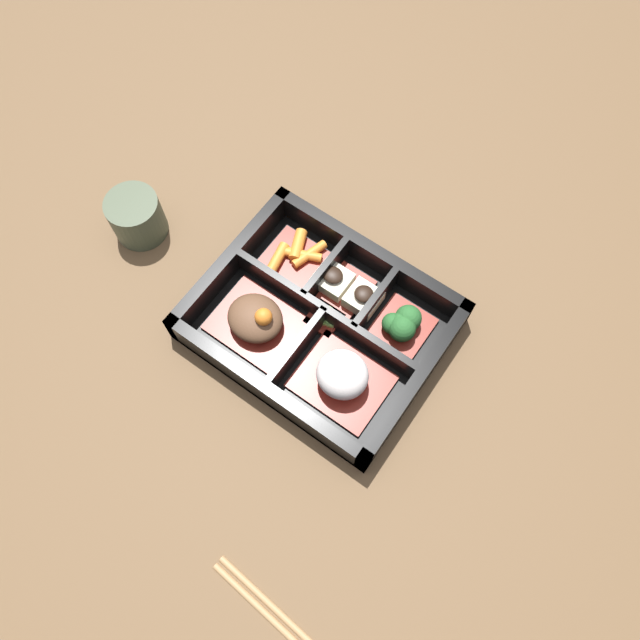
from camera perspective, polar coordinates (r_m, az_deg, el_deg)
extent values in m
plane|color=brown|center=(0.73, 0.00, -0.77)|extent=(3.00, 3.00, 0.00)
cube|color=black|center=(0.73, 0.00, -0.62)|extent=(0.27, 0.22, 0.01)
cube|color=black|center=(0.75, 4.58, 5.82)|extent=(0.27, 0.01, 0.05)
cube|color=black|center=(0.69, -5.02, -6.52)|extent=(0.27, 0.01, 0.05)
cube|color=black|center=(0.69, 8.75, -5.75)|extent=(0.01, 0.22, 0.05)
cube|color=black|center=(0.75, -8.07, 5.19)|extent=(0.01, 0.22, 0.05)
cube|color=black|center=(0.71, 0.40, 0.45)|extent=(0.24, 0.01, 0.05)
cube|color=black|center=(0.72, 4.92, 1.39)|extent=(0.01, 0.09, 0.05)
cube|color=black|center=(0.74, 0.45, 4.23)|extent=(0.01, 0.09, 0.05)
cube|color=black|center=(0.70, -2.07, -2.75)|extent=(0.01, 0.10, 0.05)
cube|color=maroon|center=(0.70, 1.99, -5.66)|extent=(0.10, 0.08, 0.01)
ellipsoid|color=silver|center=(0.67, 2.06, -5.01)|extent=(0.06, 0.05, 0.05)
cube|color=maroon|center=(0.72, -5.82, -0.38)|extent=(0.10, 0.08, 0.01)
ellipsoid|color=brown|center=(0.71, -5.95, 0.16)|extent=(0.07, 0.06, 0.03)
sphere|color=orange|center=(0.69, -5.19, 0.29)|extent=(0.02, 0.02, 0.02)
cube|color=maroon|center=(0.73, 7.47, -0.70)|extent=(0.06, 0.07, 0.01)
sphere|color=#265B28|center=(0.70, 7.52, -0.76)|extent=(0.03, 0.03, 0.03)
sphere|color=#265B28|center=(0.71, 6.66, -0.33)|extent=(0.03, 0.03, 0.03)
sphere|color=#265B28|center=(0.71, 7.43, -0.41)|extent=(0.03, 0.03, 0.03)
sphere|color=#265B28|center=(0.71, 8.06, 0.17)|extent=(0.03, 0.03, 0.03)
cube|color=maroon|center=(0.74, 2.59, 2.41)|extent=(0.05, 0.07, 0.01)
cube|color=beige|center=(0.72, 3.97, 1.95)|extent=(0.04, 0.04, 0.02)
ellipsoid|color=black|center=(0.71, 4.03, 2.40)|extent=(0.02, 0.02, 0.01)
cube|color=beige|center=(0.73, 1.16, 3.70)|extent=(0.04, 0.04, 0.02)
ellipsoid|color=black|center=(0.72, 1.18, 4.14)|extent=(0.02, 0.02, 0.01)
cube|color=maroon|center=(0.76, -2.38, 5.55)|extent=(0.07, 0.07, 0.01)
cylinder|color=orange|center=(0.75, -1.62, 5.98)|extent=(0.05, 0.03, 0.01)
cylinder|color=orange|center=(0.75, -3.94, 5.60)|extent=(0.02, 0.04, 0.01)
cylinder|color=orange|center=(0.76, -2.03, 6.88)|extent=(0.03, 0.04, 0.01)
cylinder|color=orange|center=(0.75, -0.98, 6.04)|extent=(0.02, 0.05, 0.01)
cylinder|color=orange|center=(0.75, -2.28, 6.17)|extent=(0.03, 0.02, 0.01)
cube|color=maroon|center=(0.72, 0.50, 0.05)|extent=(0.04, 0.04, 0.01)
cylinder|color=#75A84C|center=(0.72, 0.29, 0.30)|extent=(0.02, 0.02, 0.00)
cylinder|color=#75A84C|center=(0.72, 1.07, 0.04)|extent=(0.02, 0.02, 0.01)
cylinder|color=#75A84C|center=(0.72, 0.41, 0.57)|extent=(0.02, 0.02, 0.01)
cylinder|color=#424C38|center=(0.80, -16.42, 9.04)|extent=(0.06, 0.06, 0.06)
cylinder|color=#597A38|center=(0.78, -16.90, 10.01)|extent=(0.05, 0.05, 0.01)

